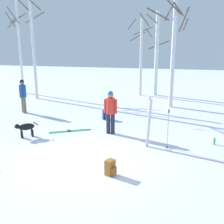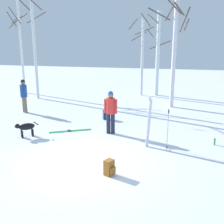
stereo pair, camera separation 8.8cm
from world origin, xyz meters
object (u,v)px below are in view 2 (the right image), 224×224
(dog, at_px, (26,127))
(birch_tree_2, at_px, (142,54))
(person_2, at_px, (111,110))
(water_bottle_0, at_px, (215,142))
(birch_tree_3, at_px, (158,52))
(ski_pair_planted_1, at_px, (149,122))
(backpack_1, at_px, (109,168))
(ski_poles_0, at_px, (168,129))
(birch_tree_0, at_px, (20,39))
(birch_tree_1, at_px, (34,41))
(backpack_0, at_px, (106,115))
(ski_pair_lying_0, at_px, (70,131))
(person_0, at_px, (24,94))
(birch_tree_4, at_px, (175,42))

(dog, bearing_deg, birch_tree_2, 71.65)
(person_2, distance_m, water_bottle_0, 4.00)
(dog, xyz_separation_m, birch_tree_3, (4.12, 9.65, 2.51))
(person_2, distance_m, ski_pair_planted_1, 1.91)
(dog, bearing_deg, birch_tree_3, 66.91)
(dog, relative_size, backpack_1, 1.62)
(ski_poles_0, bearing_deg, dog, -179.34)
(birch_tree_0, bearing_deg, birch_tree_1, -38.55)
(backpack_0, xyz_separation_m, water_bottle_0, (4.62, -2.22, -0.10))
(ski_pair_lying_0, distance_m, birch_tree_2, 8.98)
(ski_pair_planted_1, height_order, birch_tree_3, birch_tree_3)
(person_0, xyz_separation_m, backpack_1, (5.94, -5.49, -0.77))
(water_bottle_0, bearing_deg, backpack_0, 154.34)
(birch_tree_4, bearing_deg, person_2, -112.99)
(backpack_1, bearing_deg, ski_poles_0, 57.20)
(person_2, bearing_deg, backpack_1, -76.32)
(backpack_1, distance_m, birch_tree_1, 11.88)
(birch_tree_3, bearing_deg, birch_tree_0, -171.37)
(birch_tree_2, xyz_separation_m, birch_tree_3, (1.00, 0.24, 0.13))
(water_bottle_0, relative_size, birch_tree_4, 0.04)
(ski_pair_lying_0, bearing_deg, dog, -142.88)
(birch_tree_0, xyz_separation_m, birch_tree_1, (1.91, -1.52, -0.16))
(backpack_1, bearing_deg, water_bottle_0, 44.86)
(ski_poles_0, relative_size, birch_tree_3, 0.25)
(birch_tree_1, bearing_deg, dog, -64.44)
(birch_tree_3, bearing_deg, dog, -113.09)
(person_2, relative_size, dog, 2.40)
(ski_pair_lying_0, xyz_separation_m, backpack_1, (2.49, -3.22, 0.20))
(ski_pair_lying_0, height_order, ski_poles_0, ski_poles_0)
(birch_tree_2, bearing_deg, ski_poles_0, -76.77)
(person_0, bearing_deg, ski_pair_lying_0, -33.32)
(dog, relative_size, backpack_0, 1.62)
(ski_pair_lying_0, xyz_separation_m, birch_tree_3, (2.74, 8.61, 2.88))
(person_2, distance_m, ski_pair_lying_0, 1.94)
(birch_tree_0, distance_m, birch_tree_3, 9.39)
(birch_tree_0, bearing_deg, person_2, -40.79)
(dog, distance_m, water_bottle_0, 7.00)
(person_0, height_order, ski_pair_planted_1, ski_pair_planted_1)
(birch_tree_2, relative_size, birch_tree_4, 0.79)
(birch_tree_2, xyz_separation_m, birch_tree_4, (2.14, -3.01, 0.77))
(backpack_1, distance_m, birch_tree_0, 14.22)
(person_0, distance_m, water_bottle_0, 9.37)
(person_2, bearing_deg, birch_tree_4, 67.01)
(water_bottle_0, xyz_separation_m, birch_tree_4, (-1.69, 5.52, 3.42))
(water_bottle_0, height_order, birch_tree_0, birch_tree_0)
(birch_tree_4, bearing_deg, birch_tree_2, 125.36)
(backpack_1, distance_m, water_bottle_0, 4.33)
(backpack_1, distance_m, birch_tree_3, 12.14)
(water_bottle_0, bearing_deg, backpack_1, -135.14)
(water_bottle_0, height_order, birch_tree_4, birch_tree_4)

